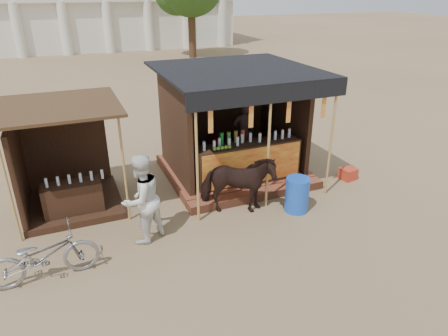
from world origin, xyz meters
TOP-DOWN VIEW (x-y plane):
  - ground at (0.00, 0.00)m, footprint 120.00×120.00m
  - main_stall at (1.02, 3.36)m, footprint 3.60×3.61m
  - secondary_stall at (-3.17, 3.24)m, footprint 2.40×2.40m
  - cow at (0.29, 1.55)m, footprint 1.75×1.27m
  - motorbike at (-3.58, 0.77)m, footprint 1.81×0.70m
  - bystander at (-1.79, 1.31)m, footprint 1.09×1.01m
  - blue_barrel at (1.54, 1.14)m, footprint 0.52×0.52m
  - red_crate at (3.61, 2.00)m, footprint 0.43×0.42m
  - cooler at (1.92, 2.60)m, footprint 0.75×0.63m

SIDE VIEW (x-z plane):
  - ground at x=0.00m, z-range 0.00..0.00m
  - red_crate at x=3.61m, z-range 0.00..0.29m
  - cooler at x=1.92m, z-range 0.00..0.46m
  - blue_barrel at x=1.54m, z-range 0.00..0.78m
  - motorbike at x=-3.58m, z-range 0.00..0.94m
  - cow at x=0.29m, z-range 0.00..1.35m
  - secondary_stall at x=-3.17m, z-range -0.34..2.04m
  - bystander at x=-1.79m, z-range 0.00..1.78m
  - main_stall at x=1.02m, z-range -0.37..2.41m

